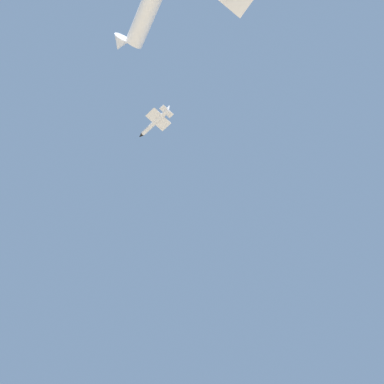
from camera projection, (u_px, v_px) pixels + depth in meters
The scene contains 1 object.
chase_jet_left_wing at pixel (155, 122), 124.70m from camera, with size 15.05×9.09×4.00m.
Camera 1 is at (-34.71, 111.28, 3.26)m, focal length 33.94 mm.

